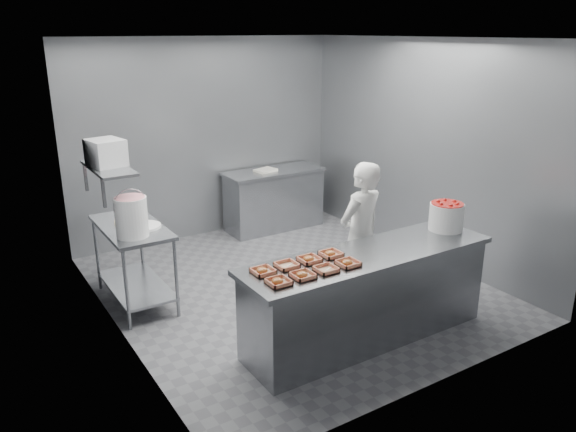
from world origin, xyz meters
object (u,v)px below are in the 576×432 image
Objects in this scene: tray_2 at (326,269)px; tray_6 at (309,259)px; back_counter at (274,199)px; tray_0 at (278,282)px; prep_table at (133,252)px; glaze_bucket at (131,216)px; tray_3 at (348,263)px; worker at (360,236)px; tray_5 at (287,265)px; strawberry_tub at (446,216)px; tray_7 at (331,254)px; tray_1 at (303,275)px; appliance at (106,153)px; tray_4 at (263,271)px; service_counter at (367,296)px.

tray_2 is 1.00× the size of tray_6.
tray_0 reaches higher than back_counter.
glaze_bucket is (-0.08, -0.33, 0.52)m from prep_table.
tray_3 reaches higher than prep_table.
tray_5 is at bearing 10.12° from worker.
strawberry_tub reaches higher than tray_0.
tray_7 is at bearing 177.67° from strawberry_tub.
tray_7 is at bearing 27.77° from tray_1.
tray_0 and tray_1 have the same top height.
prep_table is at bearing -26.31° from appliance.
glaze_bucket reaches higher than tray_6.
tray_5 is 0.52× the size of appliance.
prep_table is at bearing 116.95° from tray_2.
worker is (0.98, 0.73, -0.12)m from tray_2.
glaze_bucket reaches higher than tray_3.
strawberry_tub is at bearing 7.70° from tray_3.
tray_2 is 0.53× the size of strawberry_tub.
strawberry_tub is at bearing 131.45° from worker.
back_counter is 3.83m from tray_1.
tray_1 is 1.00× the size of tray_2.
tray_0 is 0.76m from tray_7.
tray_1 is at bearing 0.00° from tray_0.
tray_2 is 1.00× the size of tray_4.
tray_3 is 1.46m from strawberry_tub.
tray_1 is at bearing -68.62° from prep_table.
worker is at bearing -25.71° from glaze_bucket.
appliance is (-1.46, 1.87, 0.78)m from tray_7.
strawberry_tub is (2.73, -1.88, 0.46)m from prep_table.
tray_1 reaches higher than service_counter.
back_counter is at bearing 62.77° from tray_1.
service_counter is at bearing 19.47° from tray_3.
prep_table is 2.47m from tray_3.
prep_table is at bearing -152.99° from back_counter.
tray_6 is at bearing 90.69° from tray_2.
tray_7 is 1.44m from strawberry_tub.
tray_0 is 1.00× the size of tray_7.
appliance reaches higher than tray_4.
strawberry_tub reaches higher than tray_1.
prep_table is 2.25m from tray_1.
tray_5 is (-1.73, -3.12, 0.47)m from back_counter.
tray_1 is 0.25m from tray_5.
tray_4 is (-0.72, 0.25, 0.00)m from tray_3.
glaze_bucket reaches higher than tray_4.
tray_1 is at bearing -75.23° from appliance.
back_counter is 8.01× the size of tray_7.
tray_3 is at bearing -160.53° from service_counter.
tray_0 is at bearing -90.00° from tray_4.
tray_0 is 2.38m from appliance.
tray_6 is at bearing 46.48° from tray_1.
tray_3 is (0.24, -0.00, 0.00)m from tray_2.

